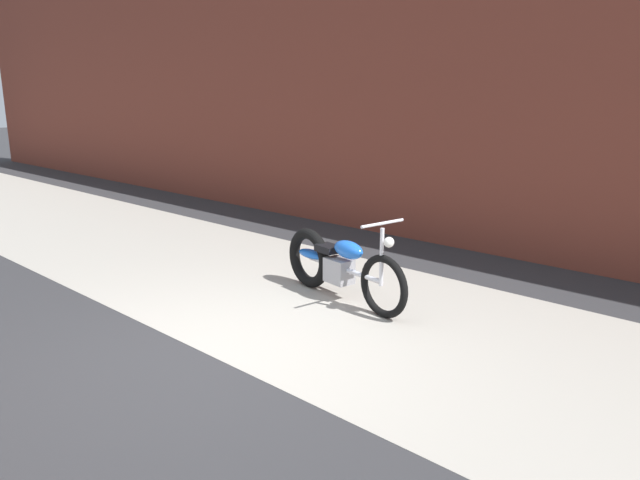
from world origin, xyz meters
TOP-DOWN VIEW (x-y plane):
  - ground_plane at (0.00, 0.00)m, footprint 80.00×80.00m
  - sidewalk_slab at (0.00, 1.75)m, footprint 36.00×3.50m
  - brick_building_wall at (0.00, 5.20)m, footprint 36.00×0.50m
  - motorcycle_blue at (-0.27, 1.97)m, footprint 2.00×0.65m

SIDE VIEW (x-z plane):
  - ground_plane at x=0.00m, z-range 0.00..0.00m
  - sidewalk_slab at x=0.00m, z-range 0.00..0.01m
  - motorcycle_blue at x=-0.27m, z-range -0.12..0.91m
  - brick_building_wall at x=0.00m, z-range 0.00..5.32m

